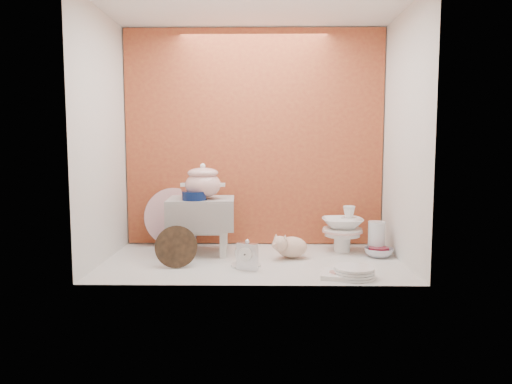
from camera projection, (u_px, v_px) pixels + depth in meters
The scene contains 17 objects.
ground at pixel (253, 261), 2.88m from camera, with size 1.80×1.80×0.00m, color silver.
niche_shell at pixel (253, 108), 2.97m from camera, with size 1.86×1.03×1.53m.
step_stool at pixel (202, 226), 3.06m from camera, with size 0.42×0.36×0.36m, color silver, non-canonical shape.
soup_tureen at pixel (203, 181), 2.99m from camera, with size 0.27×0.27×0.23m, color white, non-canonical shape.
cobalt_bowl at pixel (194, 196), 2.94m from camera, with size 0.15×0.15×0.06m, color #091845.
floral_platter at pixel (173, 217), 3.32m from camera, with size 0.40×0.05×0.40m, color white, non-canonical shape.
blue_white_vase at pixel (180, 232), 3.20m from camera, with size 0.23×0.23×0.24m, color silver.
lacquer_tray at pixel (176, 247), 2.73m from camera, with size 0.25×0.09×0.24m, color black, non-canonical shape.
mantel_clock at pixel (247, 255), 2.67m from camera, with size 0.12×0.04×0.17m, color silver.
plush_pig at pixel (292, 247), 2.94m from camera, with size 0.25×0.17×0.15m, color #D6AF97.
teacup_saucer at pixel (246, 265), 2.76m from camera, with size 0.17×0.17×0.01m, color white.
gold_rim_teacup at pixel (246, 256), 2.76m from camera, with size 0.13×0.13×0.10m, color white.
lattice_dish at pixel (338, 275), 2.53m from camera, with size 0.18×0.18×0.02m, color white.
dinner_plate_stack at pixel (354, 272), 2.52m from camera, with size 0.22×0.22×0.06m, color white.
crystal_bowl at pixel (379, 252), 2.98m from camera, with size 0.18×0.18×0.06m, color silver.
clear_glass_vase at pixel (376, 238), 3.04m from camera, with size 0.11×0.11×0.21m, color silver.
porcelain_tower at pixel (342, 229), 3.11m from camera, with size 0.27×0.27×0.31m, color white, non-canonical shape.
Camera 1 is at (0.06, -2.83, 0.71)m, focal length 33.27 mm.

